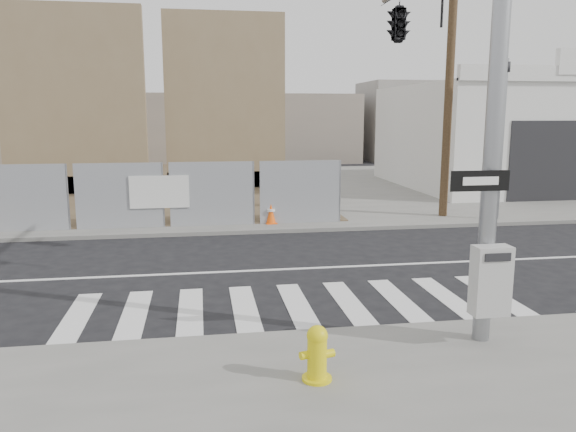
{
  "coord_description": "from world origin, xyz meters",
  "views": [
    {
      "loc": [
        -1.76,
        -12.5,
        3.57
      ],
      "look_at": [
        0.1,
        -0.72,
        1.4
      ],
      "focal_mm": 35.0,
      "sensor_mm": 36.0,
      "label": 1
    }
  ],
  "objects": [
    {
      "name": "auto_shop",
      "position": [
        14.0,
        12.97,
        2.54
      ],
      "size": [
        12.0,
        10.2,
        5.95
      ],
      "color": "silver",
      "rests_on": "sidewalk_far"
    },
    {
      "name": "utility_pole_right",
      "position": [
        6.5,
        5.5,
        5.2
      ],
      "size": [
        1.6,
        0.28,
        10.0
      ],
      "color": "#4F3C25",
      "rests_on": "sidewalk_far"
    },
    {
      "name": "fire_hydrant",
      "position": [
        -0.31,
        -5.76,
        0.49
      ],
      "size": [
        0.49,
        0.49,
        0.75
      ],
      "rotation": [
        0.0,
        0.0,
        0.29
      ],
      "color": "yellow",
      "rests_on": "sidewalk_near"
    },
    {
      "name": "far_signal_pole",
      "position": [
        8.0,
        4.6,
        3.48
      ],
      "size": [
        0.16,
        0.2,
        5.6
      ],
      "color": "gray",
      "rests_on": "sidewalk_far"
    },
    {
      "name": "ground",
      "position": [
        0.0,
        0.0,
        0.0
      ],
      "size": [
        100.0,
        100.0,
        0.0
      ],
      "primitive_type": "plane",
      "color": "black",
      "rests_on": "ground"
    },
    {
      "name": "signal_pole",
      "position": [
        2.49,
        -2.05,
        4.78
      ],
      "size": [
        0.96,
        5.87,
        7.0
      ],
      "color": "gray",
      "rests_on": "sidewalk_near"
    },
    {
      "name": "traffic_cone_d",
      "position": [
        0.45,
        4.99,
        0.45
      ],
      "size": [
        0.4,
        0.4,
        0.68
      ],
      "rotation": [
        0.0,
        0.0,
        0.17
      ],
      "color": "#FF590D",
      "rests_on": "sidewalk_far"
    },
    {
      "name": "concrete_wall_left",
      "position": [
        -7.0,
        13.08,
        3.38
      ],
      "size": [
        6.0,
        1.3,
        8.0
      ],
      "color": "#786348",
      "rests_on": "sidewalk_far"
    },
    {
      "name": "sidewalk_far",
      "position": [
        0.0,
        14.0,
        0.06
      ],
      "size": [
        50.0,
        20.0,
        0.12
      ],
      "primitive_type": "cube",
      "color": "slate",
      "rests_on": "ground"
    },
    {
      "name": "concrete_wall_right",
      "position": [
        -0.5,
        14.08,
        3.38
      ],
      "size": [
        5.5,
        1.3,
        8.0
      ],
      "color": "#786348",
      "rests_on": "sidewalk_far"
    }
  ]
}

